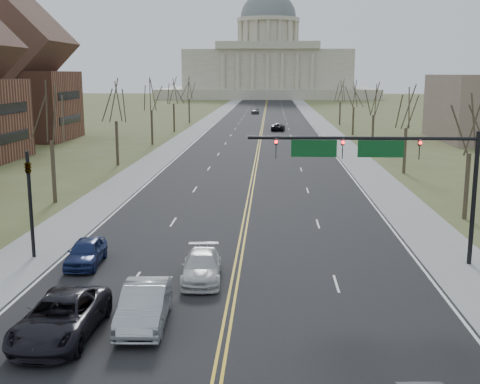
# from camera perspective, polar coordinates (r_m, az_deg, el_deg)

# --- Properties ---
(road) EXTENTS (20.00, 380.00, 0.01)m
(road) POSITION_cam_1_polar(r_m,az_deg,el_deg) (128.65, 2.20, 6.63)
(road) COLOR black
(road) RESTS_ON ground
(cross_road) EXTENTS (120.00, 14.00, 0.01)m
(cross_road) POSITION_cam_1_polar(r_m,az_deg,el_deg) (26.32, -1.06, -11.45)
(cross_road) COLOR black
(cross_road) RESTS_ON ground
(sidewalk_left) EXTENTS (4.00, 380.00, 0.03)m
(sidewalk_left) POSITION_cam_1_polar(r_m,az_deg,el_deg) (129.37, -3.16, 6.65)
(sidewalk_left) COLOR gray
(sidewalk_left) RESTS_ON ground
(sidewalk_right) EXTENTS (4.00, 380.00, 0.03)m
(sidewalk_right) POSITION_cam_1_polar(r_m,az_deg,el_deg) (129.05, 7.57, 6.56)
(sidewalk_right) COLOR gray
(sidewalk_right) RESTS_ON ground
(center_line) EXTENTS (0.42, 380.00, 0.01)m
(center_line) POSITION_cam_1_polar(r_m,az_deg,el_deg) (128.65, 2.20, 6.63)
(center_line) COLOR gold
(center_line) RESTS_ON road
(edge_line_left) EXTENTS (0.15, 380.00, 0.01)m
(edge_line_left) POSITION_cam_1_polar(r_m,az_deg,el_deg) (129.15, -2.18, 6.65)
(edge_line_left) COLOR silver
(edge_line_left) RESTS_ON road
(edge_line_right) EXTENTS (0.15, 380.00, 0.01)m
(edge_line_right) POSITION_cam_1_polar(r_m,az_deg,el_deg) (128.89, 6.59, 6.58)
(edge_line_right) COLOR silver
(edge_line_right) RESTS_ON road
(capitol) EXTENTS (90.00, 60.00, 50.00)m
(capitol) POSITION_cam_1_polar(r_m,az_deg,el_deg) (268.19, 2.66, 12.01)
(capitol) COLOR beige
(capitol) RESTS_ON ground
(signal_mast) EXTENTS (12.12, 0.44, 7.20)m
(signal_mast) POSITION_cam_1_polar(r_m,az_deg,el_deg) (32.54, 13.07, 3.16)
(signal_mast) COLOR black
(signal_mast) RESTS_ON ground
(signal_left) EXTENTS (0.32, 0.36, 6.00)m
(signal_left) POSITION_cam_1_polar(r_m,az_deg,el_deg) (34.98, -19.32, -0.04)
(signal_left) COLOR black
(signal_left) RESTS_ON ground
(tree_r_0) EXTENTS (3.74, 3.74, 8.50)m
(tree_r_0) POSITION_cam_1_polar(r_m,az_deg,el_deg) (44.57, 21.06, 5.81)
(tree_r_0) COLOR #3E3324
(tree_r_0) RESTS_ON ground
(tree_l_0) EXTENTS (3.96, 3.96, 9.00)m
(tree_l_0) POSITION_cam_1_polar(r_m,az_deg,el_deg) (49.45, -17.57, 6.94)
(tree_l_0) COLOR #3E3324
(tree_l_0) RESTS_ON ground
(tree_r_1) EXTENTS (3.74, 3.74, 8.50)m
(tree_r_1) POSITION_cam_1_polar(r_m,az_deg,el_deg) (63.84, 15.55, 7.54)
(tree_r_1) COLOR #3E3324
(tree_r_1) RESTS_ON ground
(tree_l_1) EXTENTS (3.96, 3.96, 9.00)m
(tree_l_1) POSITION_cam_1_polar(r_m,az_deg,el_deg) (68.52, -11.72, 8.26)
(tree_l_1) COLOR #3E3324
(tree_l_1) RESTS_ON ground
(tree_r_2) EXTENTS (3.74, 3.74, 8.50)m
(tree_r_2) POSITION_cam_1_polar(r_m,az_deg,el_deg) (83.46, 12.60, 8.43)
(tree_r_2) COLOR #3E3324
(tree_r_2) RESTS_ON ground
(tree_l_2) EXTENTS (3.96, 3.96, 9.00)m
(tree_l_2) POSITION_cam_1_polar(r_m,az_deg,el_deg) (88.00, -8.43, 8.96)
(tree_l_2) COLOR #3E3324
(tree_l_2) RESTS_ON ground
(tree_r_3) EXTENTS (3.74, 3.74, 8.50)m
(tree_r_3) POSITION_cam_1_polar(r_m,az_deg,el_deg) (103.22, 10.76, 8.97)
(tree_r_3) COLOR #3E3324
(tree_r_3) RESTS_ON ground
(tree_l_3) EXTENTS (3.96, 3.96, 9.00)m
(tree_l_3) POSITION_cam_1_polar(r_m,az_deg,el_deg) (107.68, -6.33, 9.39)
(tree_l_3) COLOR #3E3324
(tree_l_3) RESTS_ON ground
(tree_r_4) EXTENTS (3.74, 3.74, 8.50)m
(tree_r_4) POSITION_cam_1_polar(r_m,az_deg,el_deg) (123.07, 9.52, 9.33)
(tree_r_4) COLOR #3E3324
(tree_r_4) RESTS_ON ground
(tree_l_4) EXTENTS (3.96, 3.96, 9.00)m
(tree_l_4) POSITION_cam_1_polar(r_m,az_deg,el_deg) (127.45, -4.87, 9.68)
(tree_l_4) COLOR #3E3324
(tree_l_4) RESTS_ON ground
(bldg_left_far) EXTENTS (17.10, 14.28, 23.25)m
(bldg_left_far) POSITION_cam_1_polar(r_m,az_deg,el_deg) (100.43, -20.67, 10.12)
(bldg_left_far) COLOR brown
(bldg_left_far) RESTS_ON ground
(car_sb_inner_lead) EXTENTS (2.04, 5.17, 1.68)m
(car_sb_inner_lead) POSITION_cam_1_polar(r_m,az_deg,el_deg) (25.27, -9.02, -10.52)
(car_sb_inner_lead) COLOR #9A9EA1
(car_sb_inner_lead) RESTS_ON road
(car_sb_outer_lead) EXTENTS (2.78, 5.89, 1.63)m
(car_sb_outer_lead) POSITION_cam_1_polar(r_m,az_deg,el_deg) (24.84, -16.64, -11.31)
(car_sb_outer_lead) COLOR black
(car_sb_outer_lead) RESTS_ON road
(car_sb_inner_second) EXTENTS (2.22, 4.82, 1.36)m
(car_sb_inner_second) POSITION_cam_1_polar(r_m,az_deg,el_deg) (30.17, -3.65, -7.09)
(car_sb_inner_second) COLOR silver
(car_sb_inner_second) RESTS_ON road
(car_sb_outer_second) EXTENTS (1.90, 4.25, 1.42)m
(car_sb_outer_second) POSITION_cam_1_polar(r_m,az_deg,el_deg) (33.42, -14.40, -5.55)
(car_sb_outer_second) COLOR navy
(car_sb_outer_second) RESTS_ON road
(car_far_nb) EXTENTS (2.68, 5.07, 1.36)m
(car_far_nb) POSITION_cam_1_polar(r_m,az_deg,el_deg) (109.65, 3.63, 6.19)
(car_far_nb) COLOR black
(car_far_nb) RESTS_ON road
(car_far_sb) EXTENTS (1.98, 4.78, 1.62)m
(car_far_sb) POSITION_cam_1_polar(r_m,az_deg,el_deg) (156.00, 1.46, 7.72)
(car_far_sb) COLOR #515559
(car_far_sb) RESTS_ON road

